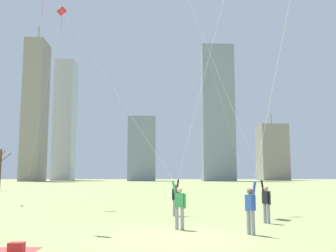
% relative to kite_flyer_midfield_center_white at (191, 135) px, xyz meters
% --- Properties ---
extents(ground_plane, '(400.00, 400.00, 0.00)m').
position_rel_kite_flyer_midfield_center_white_xyz_m(ground_plane, '(-1.40, -8.40, -4.37)').
color(ground_plane, '#848E56').
extents(kite_flyer_midfield_center_white, '(5.96, 8.71, 19.92)m').
position_rel_kite_flyer_midfield_center_white_xyz_m(kite_flyer_midfield_center_white, '(0.00, 0.00, 0.00)').
color(kite_flyer_midfield_center_white, gray).
rests_on(kite_flyer_midfield_center_white, ground).
extents(kite_flyer_foreground_left_green, '(1.85, 9.21, 17.62)m').
position_rel_kite_flyer_midfield_center_white_xyz_m(kite_flyer_foreground_left_green, '(1.64, -9.71, 0.02)').
color(kite_flyer_foreground_left_green, gray).
rests_on(kite_flyer_foreground_left_green, ground).
extents(kite_flyer_far_back_pink, '(6.65, 2.31, 11.20)m').
position_rel_kite_flyer_midfield_center_white_xyz_m(kite_flyer_far_back_pink, '(-1.82, -6.31, -2.27)').
color(kite_flyer_far_back_pink, gray).
rests_on(kite_flyer_far_back_pink, ground).
extents(kite_flyer_midfield_right_blue, '(4.62, 7.70, 17.74)m').
position_rel_kite_flyer_midfield_center_white_xyz_m(kite_flyer_midfield_right_blue, '(2.06, -3.53, -0.50)').
color(kite_flyer_midfield_right_blue, gray).
rests_on(kite_flyer_midfield_right_blue, ground).
extents(distant_kite_low_near_trees_red, '(2.41, 0.81, 14.49)m').
position_rel_kite_flyer_midfield_center_white_xyz_m(distant_kite_low_near_trees_red, '(-9.24, 5.53, 7.75)').
color(distant_kite_low_near_trees_red, red).
rests_on(distant_kite_low_near_trees_red, ground).
extents(picnic_spot, '(1.81, 1.41, 0.31)m').
position_rel_kite_flyer_midfield_center_white_xyz_m(picnic_spot, '(-5.95, -10.86, -4.28)').
color(picnic_spot, '#CC3838').
rests_on(picnic_spot, ground).
extents(bare_tree_right_of_center, '(1.79, 1.41, 5.66)m').
position_rel_kite_flyer_midfield_center_white_xyz_m(bare_tree_right_of_center, '(-23.18, 32.14, -1.34)').
color(bare_tree_right_of_center, '#4C3828').
rests_on(bare_tree_right_of_center, ground).
extents(skyline_slender_spire, '(10.36, 10.63, 24.21)m').
position_rel_kite_flyer_midfield_center_white_xyz_m(skyline_slender_spire, '(-6.65, 125.08, 7.73)').
color(skyline_slender_spire, gray).
rests_on(skyline_slender_spire, ground).
extents(skyline_mid_tower_left, '(11.79, 7.80, 50.69)m').
position_rel_kite_flyer_midfield_center_white_xyz_m(skyline_mid_tower_left, '(21.62, 118.62, 20.97)').
color(skyline_mid_tower_left, gray).
rests_on(skyline_mid_tower_left, ground).
extents(skyline_squat_block, '(7.72, 11.16, 50.68)m').
position_rel_kite_flyer_midfield_center_white_xyz_m(skyline_squat_block, '(-39.92, 140.90, 20.97)').
color(skyline_squat_block, '#B2B2B7').
rests_on(skyline_squat_block, ground).
extents(skyline_mid_tower_right, '(11.19, 11.00, 28.05)m').
position_rel_kite_flyer_midfield_center_white_xyz_m(skyline_mid_tower_right, '(47.46, 136.74, 7.18)').
color(skyline_mid_tower_right, gray).
rests_on(skyline_mid_tower_right, ground).
extents(skyline_tall_tower, '(6.79, 11.39, 57.60)m').
position_rel_kite_flyer_midfield_center_white_xyz_m(skyline_tall_tower, '(-45.45, 117.99, 21.38)').
color(skyline_tall_tower, gray).
rests_on(skyline_tall_tower, ground).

